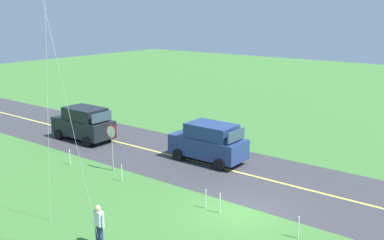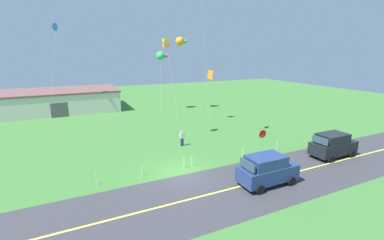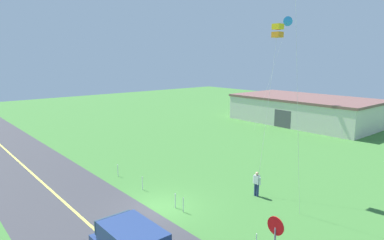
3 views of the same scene
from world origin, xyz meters
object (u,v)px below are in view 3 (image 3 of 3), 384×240
at_px(kite_yellow_high, 288,22).
at_px(warehouse_distant, 305,110).
at_px(kite_red_low, 278,31).
at_px(stop_sign, 275,235).
at_px(person_adult_near, 257,183).

bearing_deg(kite_yellow_high, warehouse_distant, 97.81).
bearing_deg(kite_yellow_high, kite_red_low, -57.50).
distance_m(stop_sign, person_adult_near, 8.06).
height_order(person_adult_near, warehouse_distant, warehouse_distant).
xyz_separation_m(kite_red_low, warehouse_distant, (-10.93, 21.91, -8.56)).
distance_m(kite_red_low, warehouse_distant, 25.94).
xyz_separation_m(stop_sign, warehouse_distant, (-17.14, 30.05, -0.05)).
relative_size(kite_red_low, warehouse_distant, 0.59).
xyz_separation_m(stop_sign, kite_yellow_high, (-16.30, 23.99, 10.92)).
height_order(kite_yellow_high, warehouse_distant, kite_yellow_high).
height_order(person_adult_near, kite_red_low, kite_red_low).
distance_m(kite_yellow_high, warehouse_distant, 12.56).
xyz_separation_m(stop_sign, person_adult_near, (-5.55, 5.77, -0.94)).
xyz_separation_m(kite_red_low, kite_yellow_high, (-10.10, 15.85, 2.40)).
distance_m(stop_sign, kite_yellow_high, 30.99).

